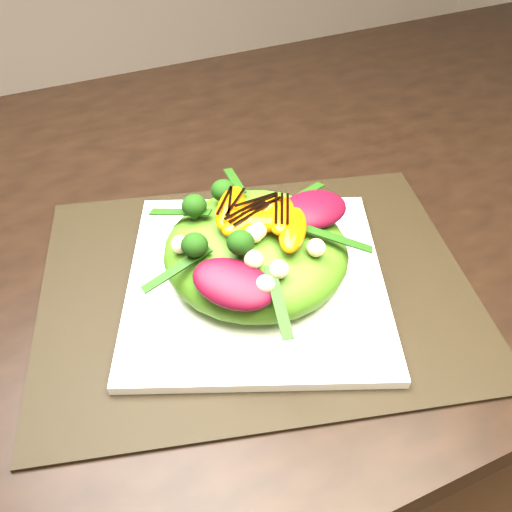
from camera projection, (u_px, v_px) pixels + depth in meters
name	position (u px, v px, depth m)	size (l,w,h in m)	color
floor	(327.00, 416.00, 1.35)	(4.00, 4.00, 0.01)	brown
dining_table	(370.00, 171.00, 0.84)	(1.60, 0.90, 0.75)	black
placemat	(256.00, 284.00, 0.64)	(0.50, 0.38, 0.00)	black
plate_base	(256.00, 280.00, 0.63)	(0.29, 0.29, 0.01)	white
salad_bowl	(256.00, 271.00, 0.62)	(0.24, 0.24, 0.02)	white
lettuce_mound	(256.00, 251.00, 0.60)	(0.21, 0.21, 0.07)	#497C17
radicchio_leaf	(314.00, 209.00, 0.60)	(0.08, 0.05, 0.02)	#460716
orange_segment	(228.00, 209.00, 0.59)	(0.07, 0.03, 0.02)	#D25903
broccoli_floret	(188.00, 212.00, 0.58)	(0.04, 0.04, 0.04)	black
macadamia_nut	(297.00, 251.00, 0.54)	(0.02, 0.02, 0.02)	#CCBA90
balsamic_drizzle	(227.00, 201.00, 0.58)	(0.04, 0.00, 0.00)	black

